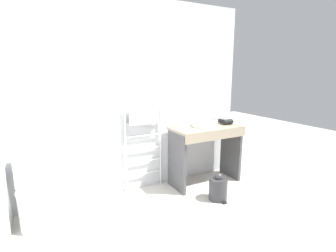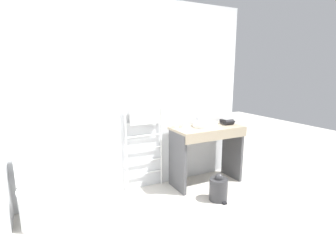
{
  "view_description": "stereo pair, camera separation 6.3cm",
  "coord_description": "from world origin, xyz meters",
  "px_view_note": "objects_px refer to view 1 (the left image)",
  "views": [
    {
      "loc": [
        -1.24,
        -1.76,
        1.61
      ],
      "look_at": [
        0.17,
        0.84,
        0.97
      ],
      "focal_mm": 28.0,
      "sensor_mm": 36.0,
      "label": 1
    },
    {
      "loc": [
        -1.19,
        -1.79,
        1.61
      ],
      "look_at": [
        0.17,
        0.84,
        0.97
      ],
      "focal_mm": 28.0,
      "sensor_mm": 36.0,
      "label": 2
    }
  ],
  "objects_px": {
    "cup_near_edge": "(183,124)",
    "trash_bin": "(218,188)",
    "sink_basin": "(204,124)",
    "towel_radiator": "(144,130)",
    "toilet": "(36,196)",
    "cup_near_wall": "(176,124)",
    "hair_dryer": "(227,122)"
  },
  "relations": [
    {
      "from": "cup_near_edge",
      "to": "hair_dryer",
      "type": "distance_m",
      "value": 0.69
    },
    {
      "from": "cup_near_wall",
      "to": "cup_near_edge",
      "type": "xyz_separation_m",
      "value": [
        0.09,
        -0.04,
        0.0
      ]
    },
    {
      "from": "toilet",
      "to": "cup_near_wall",
      "type": "height_order",
      "value": "cup_near_wall"
    },
    {
      "from": "towel_radiator",
      "to": "trash_bin",
      "type": "relative_size",
      "value": 3.26
    },
    {
      "from": "toilet",
      "to": "sink_basin",
      "type": "bearing_deg",
      "value": 0.93
    },
    {
      "from": "cup_near_edge",
      "to": "sink_basin",
      "type": "bearing_deg",
      "value": -17.23
    },
    {
      "from": "towel_radiator",
      "to": "cup_near_edge",
      "type": "distance_m",
      "value": 0.55
    },
    {
      "from": "toilet",
      "to": "cup_near_wall",
      "type": "relative_size",
      "value": 9.21
    },
    {
      "from": "toilet",
      "to": "hair_dryer",
      "type": "height_order",
      "value": "hair_dryer"
    },
    {
      "from": "cup_near_edge",
      "to": "trash_bin",
      "type": "distance_m",
      "value": 0.97
    },
    {
      "from": "towel_radiator",
      "to": "trash_bin",
      "type": "xyz_separation_m",
      "value": [
        0.68,
        -0.74,
        -0.68
      ]
    },
    {
      "from": "toilet",
      "to": "sink_basin",
      "type": "distance_m",
      "value": 2.24
    },
    {
      "from": "trash_bin",
      "to": "cup_near_edge",
      "type": "bearing_deg",
      "value": 103.69
    },
    {
      "from": "sink_basin",
      "to": "hair_dryer",
      "type": "relative_size",
      "value": 1.75
    },
    {
      "from": "cup_near_wall",
      "to": "toilet",
      "type": "bearing_deg",
      "value": -174.64
    },
    {
      "from": "toilet",
      "to": "cup_near_wall",
      "type": "xyz_separation_m",
      "value": [
        1.79,
        0.17,
        0.56
      ]
    },
    {
      "from": "towel_radiator",
      "to": "sink_basin",
      "type": "height_order",
      "value": "towel_radiator"
    },
    {
      "from": "cup_near_edge",
      "to": "cup_near_wall",
      "type": "bearing_deg",
      "value": 154.67
    },
    {
      "from": "toilet",
      "to": "trash_bin",
      "type": "xyz_separation_m",
      "value": [
        2.03,
        -0.49,
        -0.17
      ]
    },
    {
      "from": "cup_near_wall",
      "to": "hair_dryer",
      "type": "xyz_separation_m",
      "value": [
        0.76,
        -0.18,
        -0.0
      ]
    },
    {
      "from": "cup_near_wall",
      "to": "trash_bin",
      "type": "distance_m",
      "value": 1.01
    },
    {
      "from": "sink_basin",
      "to": "cup_near_wall",
      "type": "relative_size",
      "value": 4.16
    },
    {
      "from": "sink_basin",
      "to": "trash_bin",
      "type": "height_order",
      "value": "sink_basin"
    },
    {
      "from": "trash_bin",
      "to": "toilet",
      "type": "bearing_deg",
      "value": 166.33
    },
    {
      "from": "towel_radiator",
      "to": "cup_near_edge",
      "type": "relative_size",
      "value": 13.82
    },
    {
      "from": "toilet",
      "to": "hair_dryer",
      "type": "distance_m",
      "value": 2.61
    },
    {
      "from": "toilet",
      "to": "cup_near_edge",
      "type": "relative_size",
      "value": 9.08
    },
    {
      "from": "toilet",
      "to": "cup_near_wall",
      "type": "bearing_deg",
      "value": 5.36
    },
    {
      "from": "cup_near_wall",
      "to": "towel_radiator",
      "type": "bearing_deg",
      "value": 169.98
    },
    {
      "from": "towel_radiator",
      "to": "trash_bin",
      "type": "height_order",
      "value": "towel_radiator"
    },
    {
      "from": "sink_basin",
      "to": "hair_dryer",
      "type": "height_order",
      "value": "hair_dryer"
    },
    {
      "from": "cup_near_edge",
      "to": "trash_bin",
      "type": "xyz_separation_m",
      "value": [
        0.15,
        -0.62,
        -0.73
      ]
    }
  ]
}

